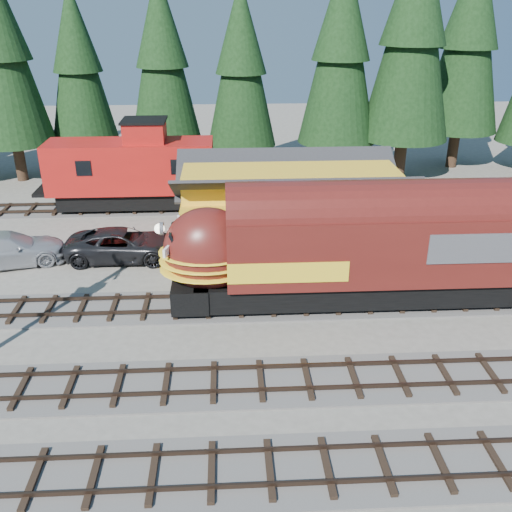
{
  "coord_description": "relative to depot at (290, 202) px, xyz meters",
  "views": [
    {
      "loc": [
        -3.54,
        -19.79,
        13.52
      ],
      "look_at": [
        -2.25,
        4.0,
        2.62
      ],
      "focal_mm": 40.0,
      "sensor_mm": 36.0,
      "label": 1
    }
  ],
  "objects": [
    {
      "name": "pickup_truck_a",
      "position": [
        -9.39,
        -0.74,
        -2.1
      ],
      "size": [
        6.26,
        2.94,
        1.73
      ],
      "primitive_type": "imported",
      "rotation": [
        0.0,
        0.0,
        1.56
      ],
      "color": "black",
      "rests_on": "ground"
    },
    {
      "name": "conifer_backdrop",
      "position": [
        4.89,
        14.0,
        7.38
      ],
      "size": [
        81.23,
        23.0,
        17.49
      ],
      "color": "black",
      "rests_on": "ground"
    },
    {
      "name": "locomotive",
      "position": [
        1.56,
        -6.5,
        -0.27
      ],
      "size": [
        17.09,
        3.4,
        4.65
      ],
      "color": "black",
      "rests_on": "ground"
    },
    {
      "name": "track_spur",
      "position": [
        -10.0,
        7.5,
        -2.9
      ],
      "size": [
        32.0,
        3.2,
        0.33
      ],
      "color": "#4C4947",
      "rests_on": "ground"
    },
    {
      "name": "track_siding",
      "position": [
        10.0,
        -6.5,
        -2.9
      ],
      "size": [
        68.0,
        3.2,
        0.33
      ],
      "color": "#4C4947",
      "rests_on": "ground"
    },
    {
      "name": "pickup_truck_b",
      "position": [
        -15.61,
        -1.15,
        -2.05
      ],
      "size": [
        6.73,
        4.11,
        1.82
      ],
      "primitive_type": "imported",
      "rotation": [
        0.0,
        0.0,
        1.84
      ],
      "color": "#A7A9AE",
      "rests_on": "ground"
    },
    {
      "name": "caboose",
      "position": [
        -9.87,
        7.5,
        -0.15
      ],
      "size": [
        11.04,
        3.2,
        5.74
      ],
      "color": "black",
      "rests_on": "ground"
    },
    {
      "name": "depot",
      "position": [
        0.0,
        0.0,
        0.0
      ],
      "size": [
        12.8,
        7.0,
        5.3
      ],
      "color": "orange",
      "rests_on": "ground"
    },
    {
      "name": "ground",
      "position": [
        0.0,
        -10.5,
        -2.96
      ],
      "size": [
        120.0,
        120.0,
        0.0
      ],
      "primitive_type": "plane",
      "color": "#6B665B",
      "rests_on": "ground"
    }
  ]
}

